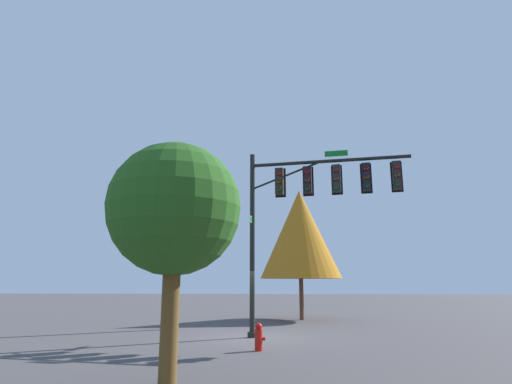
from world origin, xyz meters
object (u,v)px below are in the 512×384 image
Objects in this scene: tree_mid at (300,233)px; utility_pole at (167,243)px; fire_hydrant at (259,337)px; signal_pole_assembly at (316,192)px; tree_near at (174,210)px.

utility_pole is at bearing -139.71° from tree_mid.
fire_hydrant is at bearing -49.86° from utility_pole.
tree_mid is at bearing 92.71° from signal_pole_assembly.
tree_near is at bearing -117.53° from signal_pole_assembly.
signal_pole_assembly is 8.22m from tree_mid.
fire_hydrant is 0.11× the size of tree_mid.
tree_near is at bearing -109.82° from fire_hydrant.
tree_near is at bearing -102.34° from tree_mid.
utility_pole is 7.96m from fire_hydrant.
signal_pole_assembly is at bearing 62.47° from tree_near.
utility_pole reaches higher than fire_hydrant.
tree_mid reaches higher than signal_pole_assembly.
tree_mid is (3.37, 15.38, 1.21)m from tree_near.
tree_near is (3.02, -9.97, -0.17)m from utility_pole.
signal_pole_assembly is 1.41× the size of tree_near.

